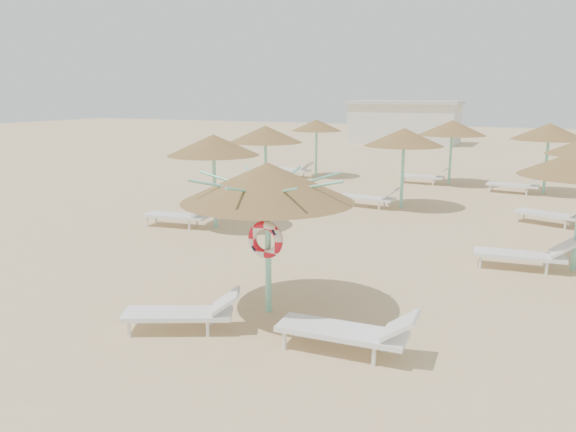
% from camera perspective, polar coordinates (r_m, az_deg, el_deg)
% --- Properties ---
extents(ground, '(120.00, 120.00, 0.00)m').
position_cam_1_polar(ground, '(10.33, -1.87, -9.25)').
color(ground, tan).
rests_on(ground, ground).
extents(main_palapa, '(2.98, 2.98, 2.67)m').
position_cam_1_polar(main_palapa, '(9.53, -2.08, 3.36)').
color(main_palapa, '#7FDCBE').
rests_on(main_palapa, ground).
extents(lounger_main_a, '(1.95, 1.33, 0.69)m').
position_cam_1_polar(lounger_main_a, '(9.40, -10.37, -9.56)').
color(lounger_main_a, white).
rests_on(lounger_main_a, ground).
extents(lounger_main_b, '(2.12, 0.72, 0.76)m').
position_cam_1_polar(lounger_main_b, '(8.54, 6.38, -11.50)').
color(lounger_main_b, white).
rests_on(lounger_main_b, ground).
extents(palapa_field, '(14.51, 13.82, 2.71)m').
position_cam_1_polar(palapa_field, '(19.60, 13.93, 7.68)').
color(palapa_field, '#7FDCBE').
rests_on(palapa_field, ground).
extents(service_hut, '(8.40, 4.40, 3.25)m').
position_cam_1_polar(service_hut, '(44.83, 11.77, 9.35)').
color(service_hut, silver).
rests_on(service_hut, ground).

